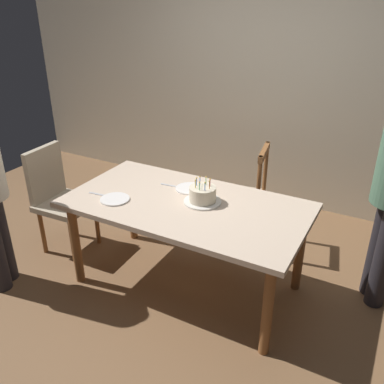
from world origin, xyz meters
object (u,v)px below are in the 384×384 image
Objects in this scene: plate_near_celebrant at (115,199)px; chair_upholstered at (58,194)px; dining_table at (186,213)px; chair_spindle_back at (242,198)px; plate_far_side at (189,189)px; birthday_cake at (203,195)px.

plate_near_celebrant is 0.84m from chair_upholstered.
chair_spindle_back is at bearing 80.86° from dining_table.
chair_upholstered reaches higher than plate_far_side.
dining_table is 0.25m from plate_far_side.
plate_near_celebrant is at bearing -133.16° from plate_far_side.
plate_near_celebrant is 0.23× the size of chair_spindle_back.
birthday_cake is 1.27× the size of plate_near_celebrant.
dining_table is 6.37× the size of birthday_cake.
plate_far_side is 0.23× the size of chair_upholstered.
birthday_cake is 1.41m from chair_upholstered.
plate_near_celebrant is 0.23× the size of chair_upholstered.
birthday_cake is at bearing 4.56° from chair_upholstered.
dining_table is 8.11× the size of plate_far_side.
chair_upholstered is (-1.28, -0.04, -0.13)m from dining_table.
plate_near_celebrant is at bearing -121.39° from chair_spindle_back.
plate_far_side is at bearing -110.37° from chair_spindle_back.
birthday_cake is 0.29× the size of chair_spindle_back.
dining_table is 0.19m from birthday_cake.
dining_table is 1.29m from chair_upholstered.
plate_near_celebrant is (-0.49, -0.21, 0.09)m from dining_table.
birthday_cake reaches higher than plate_near_celebrant.
dining_table is 1.88× the size of chair_upholstered.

